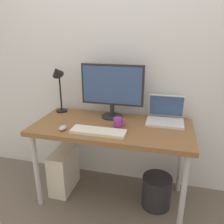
{
  "coord_description": "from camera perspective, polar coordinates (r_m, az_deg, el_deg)",
  "views": [
    {
      "loc": [
        0.45,
        -1.74,
        1.51
      ],
      "look_at": [
        0.0,
        0.0,
        0.87
      ],
      "focal_mm": 36.19,
      "sensor_mm": 36.0,
      "label": 1
    }
  ],
  "objects": [
    {
      "name": "computer_tower",
      "position": [
        2.37,
        -12.08,
        -14.17
      ],
      "size": [
        0.18,
        0.36,
        0.42
      ],
      "primitive_type": "cube",
      "color": "silver",
      "rests_on": "ground_plane"
    },
    {
      "name": "desk",
      "position": [
        1.97,
        0.0,
        -5.25
      ],
      "size": [
        1.36,
        0.64,
        0.75
      ],
      "color": "brown",
      "rests_on": "ground_plane"
    },
    {
      "name": "monitor",
      "position": [
        2.04,
        0.04,
        6.1
      ],
      "size": [
        0.57,
        0.2,
        0.49
      ],
      "color": "#232328",
      "rests_on": "desk"
    },
    {
      "name": "mouse",
      "position": [
        1.89,
        -12.34,
        -3.93
      ],
      "size": [
        0.06,
        0.09,
        0.03
      ],
      "primitive_type": "ellipsoid",
      "color": "#B2B2B7",
      "rests_on": "desk"
    },
    {
      "name": "laptop",
      "position": [
        2.06,
        13.36,
        -0.81
      ],
      "size": [
        0.32,
        0.26,
        0.23
      ],
      "color": "silver",
      "rests_on": "desk"
    },
    {
      "name": "desk_lamp",
      "position": [
        2.22,
        -13.53,
        8.14
      ],
      "size": [
        0.11,
        0.16,
        0.47
      ],
      "color": "black",
      "rests_on": "desk"
    },
    {
      "name": "wastebasket",
      "position": [
        2.2,
        11.17,
        -19.07
      ],
      "size": [
        0.26,
        0.26,
        0.3
      ],
      "primitive_type": "cylinder",
      "color": "#232328",
      "rests_on": "ground_plane"
    },
    {
      "name": "back_wall",
      "position": [
        2.17,
        2.57,
        13.98
      ],
      "size": [
        4.4,
        0.04,
        2.6
      ],
      "primitive_type": "cube",
      "color": "silver",
      "rests_on": "ground_plane"
    },
    {
      "name": "ground_plane",
      "position": [
        2.35,
        0.0,
        -20.55
      ],
      "size": [
        6.0,
        6.0,
        0.0
      ],
      "primitive_type": "plane",
      "color": "#665B51"
    },
    {
      "name": "keyboard",
      "position": [
        1.8,
        -3.49,
        -4.93
      ],
      "size": [
        0.44,
        0.14,
        0.02
      ],
      "primitive_type": "cube",
      "color": "silver",
      "rests_on": "desk"
    },
    {
      "name": "coffee_mug",
      "position": [
        1.9,
        1.57,
        -2.64
      ],
      "size": [
        0.11,
        0.08,
        0.08
      ],
      "color": "purple",
      "rests_on": "desk"
    }
  ]
}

